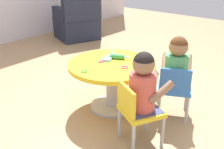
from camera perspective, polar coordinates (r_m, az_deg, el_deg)
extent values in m
plane|color=tan|center=(2.75, 0.00, -7.04)|extent=(10.00, 10.00, 0.00)
cylinder|color=silver|center=(2.74, 0.00, -6.77)|extent=(0.44, 0.44, 0.03)
cylinder|color=silver|center=(2.64, 0.00, -2.84)|extent=(0.12, 0.12, 0.45)
cylinder|color=yellow|center=(2.54, 0.00, 2.12)|extent=(0.85, 0.85, 0.04)
cylinder|color=#B7B7BC|center=(2.18, 10.90, -12.18)|extent=(0.03, 0.03, 0.28)
cylinder|color=#B7B7BC|center=(2.36, 7.46, -8.86)|extent=(0.03, 0.03, 0.28)
cylinder|color=#B7B7BC|center=(2.07, 4.67, -13.99)|extent=(0.03, 0.03, 0.28)
cylinder|color=#B7B7BC|center=(2.26, 1.63, -10.31)|extent=(0.03, 0.03, 0.28)
cube|color=yellow|center=(2.13, 6.35, -7.77)|extent=(0.40, 0.40, 0.04)
cube|color=yellow|center=(2.01, 3.12, -5.47)|extent=(0.14, 0.25, 0.22)
cube|color=#3F4772|center=(2.13, 6.36, -7.72)|extent=(0.37, 0.36, 0.04)
cylinder|color=#D8594C|center=(2.04, 6.57, -3.65)|extent=(0.21, 0.21, 0.30)
sphere|color=#997051|center=(1.95, 6.88, 2.27)|extent=(0.17, 0.17, 0.17)
sphere|color=black|center=(1.95, 6.89, 2.61)|extent=(0.16, 0.16, 0.16)
cylinder|color=#997051|center=(2.00, 10.64, -3.83)|extent=(0.21, 0.15, 0.17)
cylinder|color=#997051|center=(2.16, 7.52, -1.38)|extent=(0.21, 0.15, 0.17)
cylinder|color=#B7B7BC|center=(2.74, 15.81, -4.76)|extent=(0.03, 0.03, 0.28)
cylinder|color=#B7B7BC|center=(2.73, 10.38, -4.25)|extent=(0.03, 0.03, 0.28)
cylinder|color=#B7B7BC|center=(2.51, 15.91, -7.53)|extent=(0.03, 0.03, 0.28)
cylinder|color=#B7B7BC|center=(2.51, 9.95, -6.97)|extent=(0.03, 0.03, 0.28)
cube|color=blue|center=(2.55, 13.34, -2.73)|extent=(0.40, 0.40, 0.04)
cube|color=blue|center=(2.37, 13.54, -1.37)|extent=(0.14, 0.25, 0.22)
cube|color=#3F4772|center=(2.55, 13.34, -2.69)|extent=(0.37, 0.36, 0.04)
cylinder|color=#4CA566|center=(2.48, 13.71, 0.84)|extent=(0.21, 0.21, 0.30)
sphere|color=#997051|center=(2.40, 14.22, 5.82)|extent=(0.17, 0.17, 0.17)
sphere|color=#593319|center=(2.40, 14.25, 6.11)|extent=(0.16, 0.16, 0.16)
cylinder|color=#997051|center=(2.57, 16.25, 1.94)|extent=(0.22, 0.14, 0.17)
cylinder|color=#997051|center=(2.56, 11.35, 2.41)|extent=(0.22, 0.14, 0.17)
cube|color=#232838|center=(5.16, -7.68, 9.99)|extent=(0.90, 0.90, 0.40)
cube|color=#232838|center=(4.81, -6.58, 14.24)|extent=(0.71, 0.39, 0.45)
cube|color=#232838|center=(5.22, -4.74, 13.64)|extent=(0.32, 0.60, 0.20)
cube|color=#232838|center=(4.99, -11.12, 12.84)|extent=(0.32, 0.60, 0.20)
cylinder|color=green|center=(2.62, 1.18, 3.90)|extent=(0.11, 0.15, 0.05)
cylinder|color=white|center=(2.64, -0.80, 4.04)|extent=(0.04, 0.05, 0.02)
cylinder|color=white|center=(2.61, 3.18, 3.76)|extent=(0.04, 0.05, 0.02)
cube|color=silver|center=(2.82, 0.13, 4.84)|extent=(0.06, 0.11, 0.01)
cube|color=silver|center=(2.82, 0.13, 4.84)|extent=(0.09, 0.08, 0.01)
torus|color=#D83F99|center=(2.77, 0.77, 4.47)|extent=(0.05, 0.05, 0.01)
torus|color=#D83F99|center=(2.76, 0.04, 4.42)|extent=(0.05, 0.05, 0.01)
cylinder|color=#B2E58C|center=(2.58, 7.78, 2.93)|extent=(0.13, 0.13, 0.02)
cylinder|color=#8CCCF2|center=(2.59, -1.10, 3.29)|extent=(0.09, 0.09, 0.02)
torus|color=#4CB259|center=(2.33, -6.08, 0.65)|extent=(0.06, 0.06, 0.01)
torus|color=#4CB259|center=(2.74, 0.14, 4.37)|extent=(0.06, 0.06, 0.01)
torus|color=#D83FA5|center=(2.55, -2.38, 2.80)|extent=(0.06, 0.06, 0.01)
torus|color=#D83FA5|center=(2.42, 2.77, 1.57)|extent=(0.07, 0.07, 0.01)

